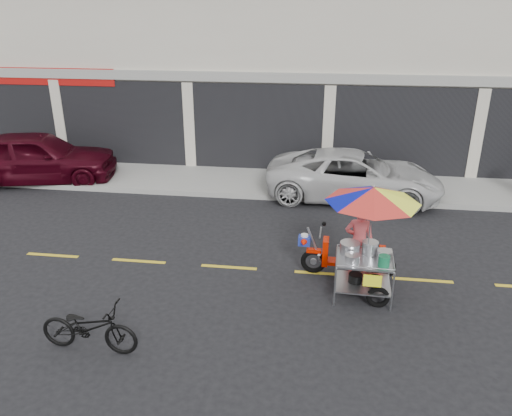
# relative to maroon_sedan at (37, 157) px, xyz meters

# --- Properties ---
(ground) EXTENTS (90.00, 90.00, 0.00)m
(ground) POSITION_rel_maroon_sedan_xyz_m (8.90, -4.61, -0.81)
(ground) COLOR black
(sidewalk) EXTENTS (45.00, 3.00, 0.15)m
(sidewalk) POSITION_rel_maroon_sedan_xyz_m (8.90, 0.89, -0.73)
(sidewalk) COLOR gray
(sidewalk) RESTS_ON ground
(shophouse_block) EXTENTS (36.00, 8.11, 10.40)m
(shophouse_block) POSITION_rel_maroon_sedan_xyz_m (11.72, 5.98, 3.43)
(shophouse_block) COLOR beige
(shophouse_block) RESTS_ON ground
(centerline) EXTENTS (42.00, 0.10, 0.01)m
(centerline) POSITION_rel_maroon_sedan_xyz_m (8.90, -4.61, -0.81)
(centerline) COLOR gold
(centerline) RESTS_ON ground
(maroon_sedan) EXTENTS (5.06, 2.93, 1.62)m
(maroon_sedan) POSITION_rel_maroon_sedan_xyz_m (0.00, 0.00, 0.00)
(maroon_sedan) COLOR black
(maroon_sedan) RESTS_ON ground
(white_pickup) EXTENTS (5.05, 2.58, 1.37)m
(white_pickup) POSITION_rel_maroon_sedan_xyz_m (9.69, -0.10, -0.13)
(white_pickup) COLOR silver
(white_pickup) RESTS_ON ground
(near_bicycle) EXTENTS (1.65, 0.63, 0.85)m
(near_bicycle) POSITION_rel_maroon_sedan_xyz_m (5.20, -7.59, -0.38)
(near_bicycle) COLOR black
(near_bicycle) RESTS_ON ground
(food_vendor_rig) EXTENTS (2.22, 1.83, 2.25)m
(food_vendor_rig) POSITION_rel_maroon_sedan_xyz_m (9.61, -5.06, 0.60)
(food_vendor_rig) COLOR black
(food_vendor_rig) RESTS_ON ground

